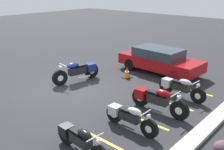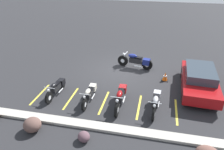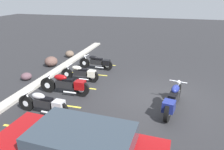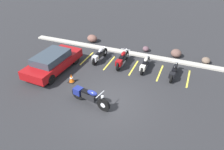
# 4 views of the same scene
# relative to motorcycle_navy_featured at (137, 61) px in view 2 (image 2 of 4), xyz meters

# --- Properties ---
(ground) EXTENTS (60.00, 60.00, 0.00)m
(ground) POSITION_rel_motorcycle_navy_featured_xyz_m (0.90, 0.58, -0.51)
(ground) COLOR #262628
(motorcycle_navy_featured) EXTENTS (2.42, 0.87, 0.96)m
(motorcycle_navy_featured) POSITION_rel_motorcycle_navy_featured_xyz_m (0.00, 0.00, 0.00)
(motorcycle_navy_featured) COLOR black
(motorcycle_navy_featured) RESTS_ON ground
(parked_bike_0) EXTENTS (0.59, 2.11, 0.83)m
(parked_bike_0) POSITION_rel_motorcycle_navy_featured_xyz_m (-1.45, 4.51, -0.07)
(parked_bike_0) COLOR black
(parked_bike_0) RESTS_ON ground
(parked_bike_1) EXTENTS (0.65, 2.32, 0.91)m
(parked_bike_1) POSITION_rel_motorcycle_navy_featured_xyz_m (0.28, 4.50, -0.03)
(parked_bike_1) COLOR black
(parked_bike_1) RESTS_ON ground
(parked_bike_2) EXTENTS (0.57, 2.02, 0.79)m
(parked_bike_2) POSITION_rel_motorcycle_navy_featured_xyz_m (1.89, 4.49, -0.09)
(parked_bike_2) COLOR black
(parked_bike_2) RESTS_ON ground
(parked_bike_3) EXTENTS (0.57, 2.05, 0.81)m
(parked_bike_3) POSITION_rel_motorcycle_navy_featured_xyz_m (3.80, 4.30, -0.08)
(parked_bike_3) COLOR black
(parked_bike_3) RESTS_ON ground
(car_red) EXTENTS (2.01, 4.39, 1.29)m
(car_red) POSITION_rel_motorcycle_navy_featured_xyz_m (-3.69, 2.18, 0.17)
(car_red) COLOR black
(car_red) RESTS_ON ground
(concrete_curb) EXTENTS (18.00, 0.50, 0.12)m
(concrete_curb) POSITION_rel_motorcycle_navy_featured_xyz_m (0.90, 6.40, -0.45)
(concrete_curb) COLOR #A8A399
(concrete_curb) RESTS_ON ground
(landscape_rock_1) EXTENTS (0.71, 0.72, 0.39)m
(landscape_rock_1) POSITION_rel_motorcycle_navy_featured_xyz_m (1.25, 7.28, -0.31)
(landscape_rock_1) COLOR #543B43
(landscape_rock_1) RESTS_ON ground
(landscape_rock_3) EXTENTS (1.06, 1.05, 0.61)m
(landscape_rock_3) POSITION_rel_motorcycle_navy_featured_xyz_m (3.56, 7.18, -0.21)
(landscape_rock_3) COLOR brown
(landscape_rock_3) RESTS_ON ground
(traffic_cone) EXTENTS (0.40, 0.40, 0.56)m
(traffic_cone) POSITION_rel_motorcycle_navy_featured_xyz_m (-1.90, 1.43, -0.25)
(traffic_cone) COLOR black
(traffic_cone) RESTS_ON ground
(stall_line_0) EXTENTS (0.10, 2.10, 0.00)m
(stall_line_0) POSITION_rel_motorcycle_navy_featured_xyz_m (-2.46, 4.49, -0.51)
(stall_line_0) COLOR gold
(stall_line_0) RESTS_ON ground
(stall_line_1) EXTENTS (0.10, 2.10, 0.00)m
(stall_line_1) POSITION_rel_motorcycle_navy_featured_xyz_m (-0.67, 4.49, -0.51)
(stall_line_1) COLOR gold
(stall_line_1) RESTS_ON ground
(stall_line_2) EXTENTS (0.10, 2.10, 0.00)m
(stall_line_2) POSITION_rel_motorcycle_navy_featured_xyz_m (1.13, 4.49, -0.51)
(stall_line_2) COLOR gold
(stall_line_2) RESTS_ON ground
(stall_line_3) EXTENTS (0.10, 2.10, 0.00)m
(stall_line_3) POSITION_rel_motorcycle_navy_featured_xyz_m (2.93, 4.49, -0.51)
(stall_line_3) COLOR gold
(stall_line_3) RESTS_ON ground
(stall_line_4) EXTENTS (0.10, 2.10, 0.00)m
(stall_line_4) POSITION_rel_motorcycle_navy_featured_xyz_m (4.73, 4.49, -0.51)
(stall_line_4) COLOR gold
(stall_line_4) RESTS_ON ground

